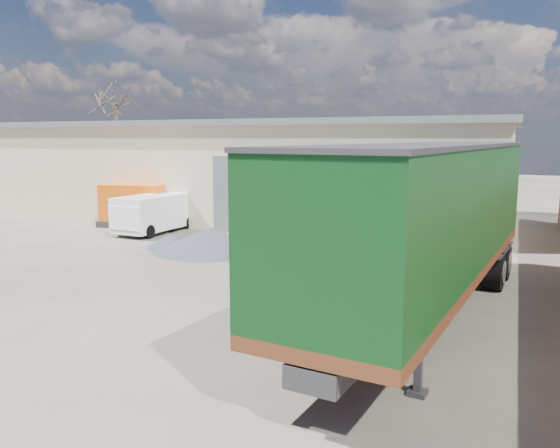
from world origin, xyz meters
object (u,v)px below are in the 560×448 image
at_px(bare_tree, 115,89).
at_px(orange_skip, 137,208).
at_px(tractor_unit, 375,222).
at_px(panel_van, 153,213).
at_px(box_trailer, 429,214).

height_order(bare_tree, orange_skip, bare_tree).
relative_size(bare_tree, tractor_unit, 1.70).
bearing_deg(tractor_unit, panel_van, -144.93).
bearing_deg(tractor_unit, orange_skip, -148.24).
distance_m(box_trailer, orange_skip, 18.16).
height_order(bare_tree, box_trailer, bare_tree).
bearing_deg(tractor_unit, box_trailer, -13.43).
bearing_deg(orange_skip, bare_tree, 123.73).
bearing_deg(orange_skip, tractor_unit, -26.96).
xyz_separation_m(panel_van, orange_skip, (-2.00, 1.34, 0.01)).
height_order(box_trailer, panel_van, box_trailer).
distance_m(bare_tree, panel_van, 17.78).
bearing_deg(bare_tree, panel_van, -44.93).
height_order(box_trailer, orange_skip, box_trailer).
bearing_deg(tractor_unit, bare_tree, -162.90).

